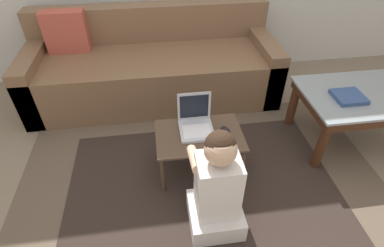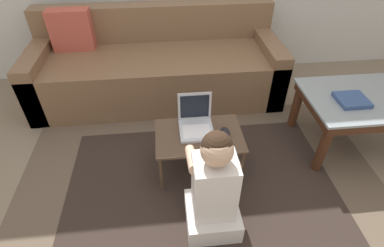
# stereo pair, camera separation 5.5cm
# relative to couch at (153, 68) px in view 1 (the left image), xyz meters

# --- Properties ---
(ground_plane) EXTENTS (16.00, 16.00, 0.00)m
(ground_plane) POSITION_rel_couch_xyz_m (0.19, -1.20, -0.28)
(ground_plane) COLOR #7F705B
(area_rug) EXTENTS (2.55, 1.86, 0.01)m
(area_rug) POSITION_rel_couch_xyz_m (0.28, -1.28, -0.28)
(area_rug) COLOR brown
(area_rug) RESTS_ON ground_plane
(couch) EXTENTS (2.23, 0.84, 0.80)m
(couch) POSITION_rel_couch_xyz_m (0.00, 0.00, 0.00)
(couch) COLOR brown
(couch) RESTS_ON ground_plane
(coffee_table) EXTENTS (0.87, 0.61, 0.45)m
(coffee_table) POSITION_rel_couch_xyz_m (1.51, -0.90, 0.09)
(coffee_table) COLOR gray
(coffee_table) RESTS_ON ground_plane
(laptop_desk) EXTENTS (0.59, 0.39, 0.33)m
(laptop_desk) POSITION_rel_couch_xyz_m (0.28, -1.05, 0.01)
(laptop_desk) COLOR #4C3828
(laptop_desk) RESTS_ON ground_plane
(laptop) EXTENTS (0.23, 0.23, 0.24)m
(laptop) POSITION_rel_couch_xyz_m (0.26, -0.99, 0.09)
(laptop) COLOR #B7BCC6
(laptop) RESTS_ON laptop_desk
(computer_mouse) EXTENTS (0.06, 0.11, 0.04)m
(computer_mouse) POSITION_rel_couch_xyz_m (0.45, -1.07, 0.07)
(computer_mouse) COLOR black
(computer_mouse) RESTS_ON laptop_desk
(person_seated) EXTENTS (0.31, 0.40, 0.73)m
(person_seated) POSITION_rel_couch_xyz_m (0.30, -1.51, 0.04)
(person_seated) COLOR silver
(person_seated) RESTS_ON ground_plane
(book_on_table) EXTENTS (0.21, 0.19, 0.03)m
(book_on_table) POSITION_rel_couch_xyz_m (1.36, -0.95, 0.18)
(book_on_table) COLOR #334C7F
(book_on_table) RESTS_ON coffee_table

